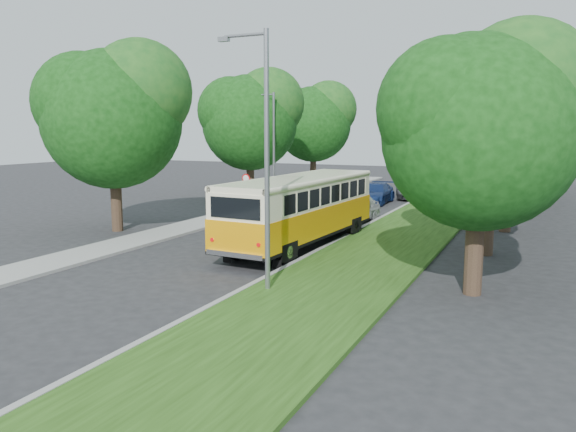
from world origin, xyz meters
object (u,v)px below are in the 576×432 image
at_px(car_silver, 354,210).
at_px(car_grey, 412,189).
at_px(lamppost_near, 264,153).
at_px(vintage_bus, 301,211).
at_px(car_blue, 375,193).
at_px(car_white, 352,208).
at_px(lamppost_far, 272,144).

height_order(car_silver, car_grey, car_silver).
height_order(lamppost_near, car_grey, lamppost_near).
distance_m(vintage_bus, car_blue, 15.58).
relative_size(lamppost_near, car_grey, 1.62).
bearing_deg(car_grey, lamppost_near, -102.16).
height_order(car_white, car_blue, car_blue).
distance_m(lamppost_far, car_blue, 7.93).
bearing_deg(vintage_bus, car_silver, 92.81).
distance_m(lamppost_far, car_grey, 11.50).
xyz_separation_m(car_white, car_grey, (0.85, 11.54, 0.02)).
distance_m(lamppost_far, car_white, 8.52).
xyz_separation_m(vintage_bus, car_blue, (-1.12, 15.51, -0.85)).
bearing_deg(car_white, car_blue, 98.65).
bearing_deg(car_silver, vintage_bus, -80.47).
bearing_deg(car_white, vintage_bus, -85.75).
distance_m(car_white, car_grey, 11.58).
xyz_separation_m(lamppost_near, car_blue, (-2.91, 22.40, -3.67)).
bearing_deg(car_grey, lamppost_far, -149.33).
xyz_separation_m(lamppost_far, vintage_bus, (7.12, -11.61, -2.56)).
height_order(car_blue, car_grey, car_blue).
bearing_deg(car_white, car_silver, -62.77).
height_order(vintage_bus, car_silver, vintage_bus).
bearing_deg(car_blue, lamppost_near, -83.85).
height_order(vintage_bus, car_blue, vintage_bus).
relative_size(lamppost_far, car_grey, 1.52).
xyz_separation_m(lamppost_far, car_blue, (6.00, 3.90, -3.41)).
relative_size(lamppost_near, car_silver, 1.95).
distance_m(car_silver, car_blue, 8.40).
xyz_separation_m(lamppost_far, car_white, (6.85, -3.72, -3.45)).
height_order(car_silver, car_white, car_silver).
distance_m(lamppost_near, car_grey, 26.61).
relative_size(car_blue, car_grey, 0.98).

